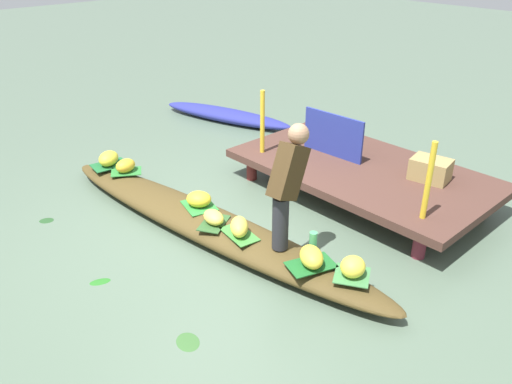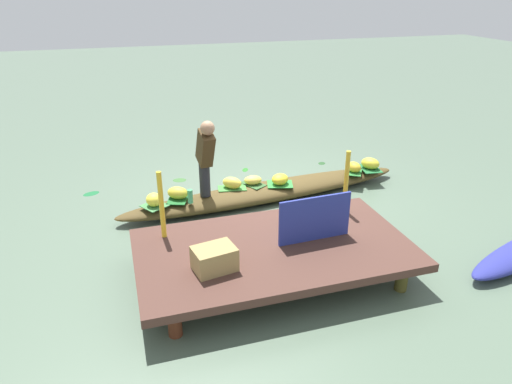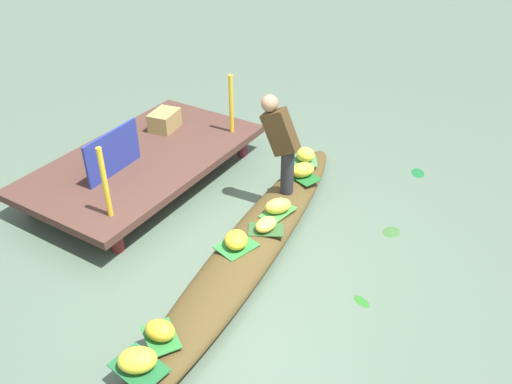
# 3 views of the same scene
# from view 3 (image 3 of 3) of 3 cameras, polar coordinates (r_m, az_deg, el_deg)

# --- Properties ---
(canal_water) EXTENTS (40.00, 40.00, 0.00)m
(canal_water) POSITION_cam_3_polar(r_m,az_deg,el_deg) (5.87, -0.63, -6.99)
(canal_water) COLOR #516552
(canal_water) RESTS_ON ground
(dock_platform) EXTENTS (3.20, 1.80, 0.39)m
(dock_platform) POSITION_cam_3_polar(r_m,az_deg,el_deg) (7.13, -12.04, 3.48)
(dock_platform) COLOR #4C3028
(dock_platform) RESTS_ON ground
(vendor_boat) EXTENTS (4.85, 1.19, 0.25)m
(vendor_boat) POSITION_cam_3_polar(r_m,az_deg,el_deg) (5.79, -0.63, -6.04)
(vendor_boat) COLOR #4B3B1C
(vendor_boat) RESTS_ON ground
(leaf_mat_0) EXTENTS (0.43, 0.43, 0.01)m
(leaf_mat_0) POSITION_cam_3_polar(r_m,az_deg,el_deg) (7.13, 5.33, 3.38)
(leaf_mat_0) COLOR #3F7D44
(leaf_mat_0) RESTS_ON vendor_boat
(banana_bunch_0) EXTENTS (0.28, 0.29, 0.19)m
(banana_bunch_0) POSITION_cam_3_polar(r_m,az_deg,el_deg) (7.08, 5.37, 4.05)
(banana_bunch_0) COLOR yellow
(banana_bunch_0) RESTS_ON vendor_boat
(leaf_mat_1) EXTENTS (0.47, 0.31, 0.01)m
(leaf_mat_1) POSITION_cam_3_polar(r_m,az_deg,el_deg) (6.10, 2.39, -2.20)
(leaf_mat_1) COLOR #3C8336
(leaf_mat_1) RESTS_ON vendor_boat
(banana_bunch_1) EXTENTS (0.36, 0.34, 0.18)m
(banana_bunch_1) POSITION_cam_3_polar(r_m,az_deg,el_deg) (6.05, 2.41, -1.51)
(banana_bunch_1) COLOR #F9DE48
(banana_bunch_1) RESTS_ON vendor_boat
(leaf_mat_2) EXTENTS (0.47, 0.41, 0.01)m
(leaf_mat_2) POSITION_cam_3_polar(r_m,az_deg,el_deg) (5.61, -2.15, -5.87)
(leaf_mat_2) COLOR #2C7F34
(leaf_mat_2) RESTS_ON vendor_boat
(banana_bunch_2) EXTENTS (0.37, 0.36, 0.17)m
(banana_bunch_2) POSITION_cam_3_polar(r_m,az_deg,el_deg) (5.55, -2.17, -5.19)
(banana_bunch_2) COLOR yellow
(banana_bunch_2) RESTS_ON vendor_boat
(leaf_mat_3) EXTENTS (0.41, 0.51, 0.01)m
(leaf_mat_3) POSITION_cam_3_polar(r_m,az_deg,el_deg) (6.79, 5.05, 1.75)
(leaf_mat_3) COLOR #1D6127
(leaf_mat_3) RESTS_ON vendor_boat
(banana_bunch_3) EXTENTS (0.38, 0.35, 0.18)m
(banana_bunch_3) POSITION_cam_3_polar(r_m,az_deg,el_deg) (6.74, 5.09, 2.40)
(banana_bunch_3) COLOR yellow
(banana_bunch_3) RESTS_ON vendor_boat
(leaf_mat_4) EXTENTS (0.43, 0.46, 0.01)m
(leaf_mat_4) POSITION_cam_3_polar(r_m,az_deg,el_deg) (4.78, -10.25, -15.21)
(leaf_mat_4) COLOR #2B7631
(leaf_mat_4) RESTS_ON vendor_boat
(banana_bunch_4) EXTENTS (0.25, 0.30, 0.17)m
(banana_bunch_4) POSITION_cam_3_polar(r_m,az_deg,el_deg) (4.72, -10.35, -14.52)
(banana_bunch_4) COLOR gold
(banana_bunch_4) RESTS_ON vendor_boat
(leaf_mat_5) EXTENTS (0.37, 0.48, 0.01)m
(leaf_mat_5) POSITION_cam_3_polar(r_m,az_deg,el_deg) (4.61, -12.57, -18.06)
(leaf_mat_5) COLOR #1E6030
(leaf_mat_5) RESTS_ON vendor_boat
(banana_bunch_5) EXTENTS (0.38, 0.40, 0.19)m
(banana_bunch_5) POSITION_cam_3_polar(r_m,az_deg,el_deg) (4.54, -12.72, -17.31)
(banana_bunch_5) COLOR gold
(banana_bunch_5) RESTS_ON vendor_boat
(leaf_mat_6) EXTENTS (0.40, 0.46, 0.01)m
(leaf_mat_6) POSITION_cam_3_polar(r_m,az_deg,el_deg) (5.83, 1.09, -4.09)
(leaf_mat_6) COLOR #2D5428
(leaf_mat_6) RESTS_ON vendor_boat
(banana_bunch_6) EXTENTS (0.30, 0.23, 0.14)m
(banana_bunch_6) POSITION_cam_3_polar(r_m,az_deg,el_deg) (5.79, 1.09, -3.53)
(banana_bunch_6) COLOR #F4CE4F
(banana_bunch_6) RESTS_ON vendor_boat
(vendor_person) EXTENTS (0.23, 0.48, 1.22)m
(vendor_person) POSITION_cam_3_polar(r_m,az_deg,el_deg) (6.16, 2.70, 5.71)
(vendor_person) COLOR #28282D
(vendor_person) RESTS_ON vendor_boat
(water_bottle) EXTENTS (0.08, 0.08, 0.21)m
(water_bottle) POSITION_cam_3_polar(r_m,az_deg,el_deg) (6.70, 3.00, 2.35)
(water_bottle) COLOR #4CAA6B
(water_bottle) RESTS_ON vendor_boat
(market_banner) EXTENTS (0.91, 0.07, 0.56)m
(market_banner) POSITION_cam_3_polar(r_m,az_deg,el_deg) (6.67, -15.23, 4.13)
(market_banner) COLOR navy
(market_banner) RESTS_ON dock_platform
(railing_post_west) EXTENTS (0.06, 0.06, 0.84)m
(railing_post_west) POSITION_cam_3_polar(r_m,az_deg,el_deg) (5.81, -16.05, 0.96)
(railing_post_west) COLOR gold
(railing_post_west) RESTS_ON dock_platform
(railing_post_east) EXTENTS (0.06, 0.06, 0.84)m
(railing_post_east) POSITION_cam_3_polar(r_m,az_deg,el_deg) (7.40, -2.70, 9.50)
(railing_post_east) COLOR gold
(railing_post_east) RESTS_ON dock_platform
(produce_crate) EXTENTS (0.49, 0.39, 0.26)m
(produce_crate) POSITION_cam_3_polar(r_m,az_deg,el_deg) (7.71, -9.88, 7.66)
(produce_crate) COLOR #9C834E
(produce_crate) RESTS_ON dock_platform
(drifting_plant_0) EXTENTS (0.18, 0.23, 0.01)m
(drifting_plant_0) POSITION_cam_3_polar(r_m,az_deg,el_deg) (5.46, 11.37, -11.54)
(drifting_plant_0) COLOR #256920
(drifting_plant_0) RESTS_ON ground
(drifting_plant_1) EXTENTS (0.28, 0.24, 0.01)m
(drifting_plant_1) POSITION_cam_3_polar(r_m,az_deg,el_deg) (6.41, 14.44, -4.21)
(drifting_plant_1) COLOR #35602D
(drifting_plant_1) RESTS_ON ground
(drifting_plant_2) EXTENTS (0.31, 0.26, 0.01)m
(drifting_plant_2) POSITION_cam_3_polar(r_m,az_deg,el_deg) (7.65, 17.12, 1.99)
(drifting_plant_2) COLOR #175E2F
(drifting_plant_2) RESTS_ON ground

